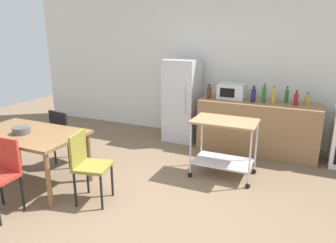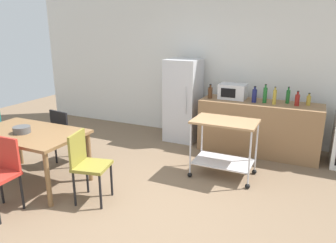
{
  "view_description": "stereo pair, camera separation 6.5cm",
  "coord_description": "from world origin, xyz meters",
  "px_view_note": "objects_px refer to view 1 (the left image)",
  "views": [
    {
      "loc": [
        1.63,
        -2.84,
        2.1
      ],
      "look_at": [
        -0.17,
        1.2,
        0.8
      ],
      "focal_mm": 34.09,
      "sensor_mm": 36.0,
      "label": 1
    },
    {
      "loc": [
        1.69,
        -2.81,
        2.1
      ],
      "look_at": [
        -0.17,
        1.2,
        0.8
      ],
      "focal_mm": 34.09,
      "sensor_mm": 36.0,
      "label": 2
    }
  ],
  "objects_px": {
    "microwave": "(232,91)",
    "bottle_sparkling_water": "(264,95)",
    "refrigerator": "(182,100)",
    "fruit_bowl": "(21,130)",
    "bottle_soy_sauce": "(296,99)",
    "chair_red": "(0,172)",
    "chair_olive": "(88,162)",
    "kitchen_cart": "(224,139)",
    "bottle_vinegar": "(253,95)",
    "dining_table": "(28,138)",
    "bottle_wine": "(287,96)",
    "bottle_hot_sauce": "(273,96)",
    "chair_black": "(65,133)",
    "bottle_sesame_oil": "(307,100)",
    "bottle_soda": "(209,92)"
  },
  "relations": [
    {
      "from": "microwave",
      "to": "bottle_sparkling_water",
      "type": "xyz_separation_m",
      "value": [
        0.56,
        -0.1,
        0.0
      ]
    },
    {
      "from": "refrigerator",
      "to": "fruit_bowl",
      "type": "bearing_deg",
      "value": -114.96
    },
    {
      "from": "bottle_soy_sauce",
      "to": "chair_red",
      "type": "bearing_deg",
      "value": -133.12
    },
    {
      "from": "chair_olive",
      "to": "microwave",
      "type": "height_order",
      "value": "microwave"
    },
    {
      "from": "kitchen_cart",
      "to": "bottle_vinegar",
      "type": "distance_m",
      "value": 1.2
    },
    {
      "from": "dining_table",
      "to": "microwave",
      "type": "distance_m",
      "value": 3.37
    },
    {
      "from": "bottle_vinegar",
      "to": "bottle_wine",
      "type": "distance_m",
      "value": 0.54
    },
    {
      "from": "refrigerator",
      "to": "microwave",
      "type": "xyz_separation_m",
      "value": [
        0.95,
        -0.03,
        0.25
      ]
    },
    {
      "from": "bottle_hot_sauce",
      "to": "fruit_bowl",
      "type": "distance_m",
      "value": 3.84
    },
    {
      "from": "microwave",
      "to": "chair_red",
      "type": "bearing_deg",
      "value": -120.15
    },
    {
      "from": "chair_red",
      "to": "microwave",
      "type": "height_order",
      "value": "microwave"
    },
    {
      "from": "chair_red",
      "to": "bottle_vinegar",
      "type": "bearing_deg",
      "value": 51.59
    },
    {
      "from": "kitchen_cart",
      "to": "bottle_sparkling_water",
      "type": "height_order",
      "value": "bottle_sparkling_water"
    },
    {
      "from": "bottle_hot_sauce",
      "to": "bottle_wine",
      "type": "xyz_separation_m",
      "value": [
        0.19,
        0.17,
        -0.01
      ]
    },
    {
      "from": "refrigerator",
      "to": "kitchen_cart",
      "type": "bearing_deg",
      "value": -47.5
    },
    {
      "from": "dining_table",
      "to": "bottle_hot_sauce",
      "type": "distance_m",
      "value": 3.78
    },
    {
      "from": "chair_black",
      "to": "fruit_bowl",
      "type": "height_order",
      "value": "chair_black"
    },
    {
      "from": "bottle_sesame_oil",
      "to": "bottle_soy_sauce",
      "type": "bearing_deg",
      "value": -145.9
    },
    {
      "from": "kitchen_cart",
      "to": "chair_red",
      "type": "bearing_deg",
      "value": -136.18
    },
    {
      "from": "bottle_vinegar",
      "to": "microwave",
      "type": "bearing_deg",
      "value": 160.82
    },
    {
      "from": "bottle_vinegar",
      "to": "refrigerator",
      "type": "bearing_deg",
      "value": 173.07
    },
    {
      "from": "microwave",
      "to": "fruit_bowl",
      "type": "bearing_deg",
      "value": -129.71
    },
    {
      "from": "bottle_wine",
      "to": "chair_black",
      "type": "bearing_deg",
      "value": -148.81
    },
    {
      "from": "bottle_soda",
      "to": "bottle_vinegar",
      "type": "height_order",
      "value": "bottle_vinegar"
    },
    {
      "from": "chair_olive",
      "to": "refrigerator",
      "type": "height_order",
      "value": "refrigerator"
    },
    {
      "from": "bottle_sparkling_water",
      "to": "fruit_bowl",
      "type": "height_order",
      "value": "bottle_sparkling_water"
    },
    {
      "from": "bottle_wine",
      "to": "bottle_hot_sauce",
      "type": "bearing_deg",
      "value": -139.22
    },
    {
      "from": "kitchen_cart",
      "to": "bottle_sparkling_water",
      "type": "bearing_deg",
      "value": 72.62
    },
    {
      "from": "kitchen_cart",
      "to": "bottle_sesame_oil",
      "type": "xyz_separation_m",
      "value": [
        1.02,
        1.26,
        0.41
      ]
    },
    {
      "from": "dining_table",
      "to": "bottle_vinegar",
      "type": "xyz_separation_m",
      "value": [
        2.56,
        2.43,
        0.35
      ]
    },
    {
      "from": "refrigerator",
      "to": "bottle_sesame_oil",
      "type": "xyz_separation_m",
      "value": [
        2.18,
        -0.01,
        0.21
      ]
    },
    {
      "from": "chair_red",
      "to": "dining_table",
      "type": "bearing_deg",
      "value": 109.76
    },
    {
      "from": "chair_black",
      "to": "fruit_bowl",
      "type": "relative_size",
      "value": 3.97
    },
    {
      "from": "bottle_hot_sauce",
      "to": "bottle_wine",
      "type": "relative_size",
      "value": 1.05
    },
    {
      "from": "chair_olive",
      "to": "bottle_soda",
      "type": "xyz_separation_m",
      "value": [
        0.76,
        2.49,
        0.49
      ]
    },
    {
      "from": "chair_red",
      "to": "bottle_sparkling_water",
      "type": "distance_m",
      "value": 4.02
    },
    {
      "from": "bottle_sesame_oil",
      "to": "bottle_wine",
      "type": "bearing_deg",
      "value": 179.87
    },
    {
      "from": "refrigerator",
      "to": "dining_table",
      "type": "bearing_deg",
      "value": -115.0
    },
    {
      "from": "bottle_soy_sauce",
      "to": "bottle_sesame_oil",
      "type": "distance_m",
      "value": 0.2
    },
    {
      "from": "bottle_soda",
      "to": "bottle_soy_sauce",
      "type": "height_order",
      "value": "bottle_soda"
    },
    {
      "from": "chair_black",
      "to": "bottle_sesame_oil",
      "type": "distance_m",
      "value": 3.9
    },
    {
      "from": "microwave",
      "to": "bottle_sesame_oil",
      "type": "relative_size",
      "value": 2.3
    },
    {
      "from": "microwave",
      "to": "bottle_hot_sauce",
      "type": "bearing_deg",
      "value": -11.47
    },
    {
      "from": "chair_red",
      "to": "bottle_vinegar",
      "type": "height_order",
      "value": "bottle_vinegar"
    },
    {
      "from": "dining_table",
      "to": "chair_black",
      "type": "xyz_separation_m",
      "value": [
        -0.01,
        0.72,
        -0.15
      ]
    },
    {
      "from": "kitchen_cart",
      "to": "bottle_soda",
      "type": "bearing_deg",
      "value": 117.64
    },
    {
      "from": "microwave",
      "to": "bottle_wine",
      "type": "xyz_separation_m",
      "value": [
        0.91,
        0.02,
        -0.01
      ]
    },
    {
      "from": "chair_black",
      "to": "bottle_vinegar",
      "type": "xyz_separation_m",
      "value": [
        2.57,
        1.71,
        0.5
      ]
    },
    {
      "from": "chair_olive",
      "to": "microwave",
      "type": "xyz_separation_m",
      "value": [
        1.13,
        2.63,
        0.51
      ]
    },
    {
      "from": "kitchen_cart",
      "to": "chair_black",
      "type": "bearing_deg",
      "value": -165.64
    }
  ]
}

